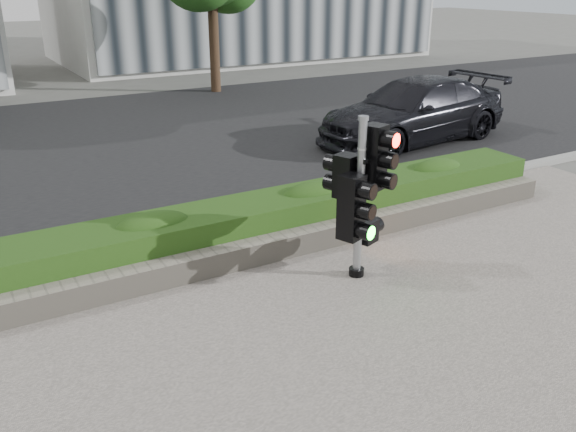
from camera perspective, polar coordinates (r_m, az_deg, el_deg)
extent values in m
plane|color=#51514C|center=(7.56, 3.00, -10.12)|extent=(120.00, 120.00, 0.00)
cube|color=black|center=(16.26, -16.69, 6.52)|extent=(60.00, 13.00, 0.02)
cube|color=gray|center=(10.02, -6.85, -1.58)|extent=(60.00, 0.25, 0.12)
cube|color=gray|center=(8.93, -3.64, -3.48)|extent=(12.00, 0.32, 0.34)
cube|color=#3A7022|center=(9.40, -5.45, -1.08)|extent=(12.00, 1.00, 0.68)
cylinder|color=black|center=(22.85, -6.93, 15.90)|extent=(0.36, 0.36, 3.58)
cylinder|color=black|center=(8.68, 6.41, -5.18)|extent=(0.22, 0.22, 0.11)
cylinder|color=gray|center=(8.26, 6.71, 1.37)|extent=(0.11, 0.11, 2.22)
cylinder|color=gray|center=(7.95, 7.07, 9.09)|extent=(0.14, 0.14, 0.05)
cube|color=#FF1107|center=(8.27, 8.02, 5.47)|extent=(0.36, 0.36, 0.89)
cube|color=#14E51E|center=(8.05, 5.94, 0.82)|extent=(0.36, 0.36, 0.89)
cube|color=black|center=(8.32, 5.49, 3.73)|extent=(0.36, 0.36, 0.61)
cube|color=orange|center=(8.66, 7.25, -1.36)|extent=(0.36, 0.36, 0.32)
imported|color=black|center=(15.96, 11.67, 9.63)|extent=(5.56, 2.71, 1.56)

